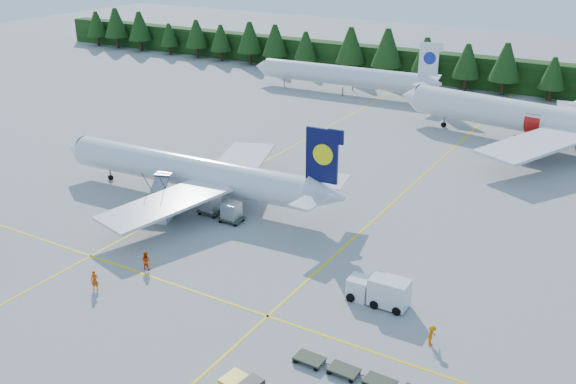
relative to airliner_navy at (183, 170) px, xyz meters
The scene contains 15 objects.
ground 18.91m from the airliner_navy, 32.83° to the right, with size 320.00×320.00×0.00m, color gray.
taxi_stripe_a 10.53m from the airliner_navy, 80.46° to the left, with size 0.25×120.00×0.01m, color yellow.
taxi_stripe_b 24.03m from the airliner_navy, 24.55° to the left, with size 0.25×120.00×0.01m, color yellow.
taxi_stripe_cross 22.69m from the airliner_navy, 45.80° to the right, with size 80.00×0.25×0.01m, color yellow.
treeline_hedge 73.58m from the airliner_navy, 77.71° to the left, with size 220.00×4.00×6.00m, color black.
airliner_navy is the anchor object (origin of this frame).
airliner_red 50.58m from the airliner_navy, 53.02° to the left, with size 43.71×35.71×12.76m.
airliner_far_left 55.01m from the airliner_navy, 98.47° to the left, with size 36.57×5.07×10.63m.
airstairs 6.91m from the airliner_navy, 82.29° to the right, with size 4.74×6.43×3.83m.
service_truck 30.19m from the airliner_navy, 18.82° to the right, with size 5.19×2.01×2.49m.
dolly_train 37.11m from the airliner_navy, 31.68° to the right, with size 10.23×1.74×0.13m.
uld_pair 8.01m from the airliner_navy, 20.70° to the right, with size 5.60×2.42×1.88m.
crew_a 21.43m from the airliner_navy, 71.83° to the right, with size 0.67×0.44×1.83m, color #E54704.
crew_b 17.35m from the airliner_navy, 62.48° to the right, with size 0.85×0.67×1.76m, color #D63904.
crew_c 36.77m from the airliner_navy, 20.89° to the right, with size 0.70×0.48×1.70m, color orange.
Camera 1 is at (29.81, -42.94, 29.16)m, focal length 40.00 mm.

